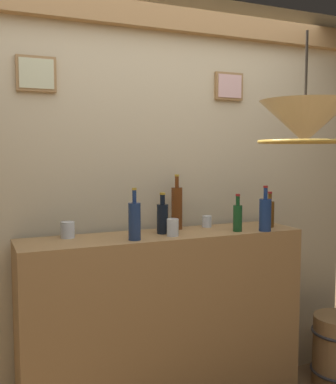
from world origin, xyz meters
TOP-DOWN VIEW (x-y plane):
  - panelled_rear_partition at (-0.00, 1.10)m, footprint 3.07×0.15m
  - bar_shelf_unit at (0.00, 0.83)m, footprint 1.68×0.38m
  - liquor_bottle_vodka at (0.71, 0.79)m, footprint 0.06×0.06m
  - liquor_bottle_rum at (0.44, 0.73)m, footprint 0.05×0.05m
  - liquor_bottle_mezcal at (-0.01, 0.84)m, footprint 0.07×0.07m
  - liquor_bottle_whiskey at (0.60, 0.68)m, footprint 0.07×0.07m
  - liquor_bottle_tequila at (0.13, 0.95)m, footprint 0.07×0.07m
  - liquor_bottle_scotch at (-0.22, 0.72)m, footprint 0.07×0.07m
  - glass_tumbler_rocks at (-0.54, 0.93)m, footprint 0.08×0.08m
  - glass_tumbler_highball at (0.02, 0.75)m, footprint 0.07×0.07m
  - glass_tumbler_shot at (0.34, 0.95)m, footprint 0.06×0.06m
  - pendant_lamp at (0.36, 0.06)m, footprint 0.42×0.42m

SIDE VIEW (x-z plane):
  - bar_shelf_unit at x=0.00m, z-range 0.00..1.14m
  - glass_tumbler_shot at x=0.34m, z-range 1.14..1.21m
  - glass_tumbler_rocks at x=-0.54m, z-range 1.14..1.23m
  - glass_tumbler_highball at x=0.02m, z-range 1.14..1.24m
  - liquor_bottle_rum at x=0.44m, z-range 1.11..1.34m
  - liquor_bottle_vodka at x=0.71m, z-range 1.11..1.34m
  - liquor_bottle_mezcal at x=-0.01m, z-range 1.11..1.35m
  - liquor_bottle_whiskey at x=0.60m, z-range 1.10..1.38m
  - liquor_bottle_scotch at x=-0.22m, z-range 1.10..1.39m
  - liquor_bottle_tequila at x=0.13m, z-range 1.10..1.44m
  - panelled_rear_partition at x=0.00m, z-range 0.07..2.67m
  - pendant_lamp at x=0.36m, z-range 1.50..1.99m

